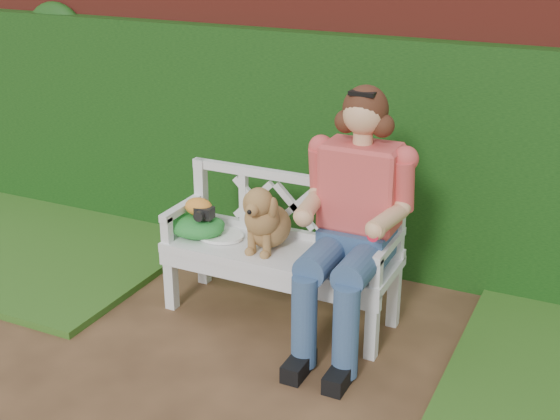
% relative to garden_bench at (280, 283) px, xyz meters
% --- Properties ---
extents(ground, '(60.00, 60.00, 0.00)m').
position_rel_garden_bench_xyz_m(ground, '(0.05, -0.74, -0.24)').
color(ground, '#3E2A1A').
extents(brick_wall, '(10.00, 0.30, 2.20)m').
position_rel_garden_bench_xyz_m(brick_wall, '(0.05, 1.16, 0.86)').
color(brick_wall, maroon).
rests_on(brick_wall, ground).
extents(ivy_hedge, '(10.00, 0.18, 1.70)m').
position_rel_garden_bench_xyz_m(ivy_hedge, '(0.05, 0.94, 0.61)').
color(ivy_hedge, '#205115').
rests_on(ivy_hedge, ground).
extents(grass_left, '(2.60, 2.00, 0.05)m').
position_rel_garden_bench_xyz_m(grass_left, '(-2.35, 0.16, -0.21)').
color(grass_left, '#15420E').
rests_on(grass_left, ground).
extents(garden_bench, '(1.59, 0.63, 0.48)m').
position_rel_garden_bench_xyz_m(garden_bench, '(0.00, 0.00, 0.00)').
color(garden_bench, white).
rests_on(garden_bench, ground).
extents(seated_woman, '(0.98, 1.11, 1.63)m').
position_rel_garden_bench_xyz_m(seated_woman, '(0.51, -0.02, 0.57)').
color(seated_woman, '#FF3D67').
rests_on(seated_woman, ground).
extents(dog, '(0.39, 0.46, 0.44)m').
position_rel_garden_bench_xyz_m(dog, '(-0.09, -0.01, 0.46)').
color(dog, '#AD5E2F').
rests_on(dog, garden_bench).
extents(tennis_racket, '(0.68, 0.47, 0.03)m').
position_rel_garden_bench_xyz_m(tennis_racket, '(-0.47, 0.00, 0.26)').
color(tennis_racket, white).
rests_on(tennis_racket, garden_bench).
extents(green_bag, '(0.40, 0.31, 0.13)m').
position_rel_garden_bench_xyz_m(green_bag, '(-0.60, -0.03, 0.31)').
color(green_bag, '#20912F').
rests_on(green_bag, garden_bench).
extents(camera_item, '(0.12, 0.09, 0.08)m').
position_rel_garden_bench_xyz_m(camera_item, '(-0.53, -0.04, 0.41)').
color(camera_item, black).
rests_on(camera_item, green_bag).
extents(baseball_glove, '(0.21, 0.17, 0.12)m').
position_rel_garden_bench_xyz_m(baseball_glove, '(-0.59, -0.01, 0.44)').
color(baseball_glove, orange).
rests_on(baseball_glove, green_bag).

